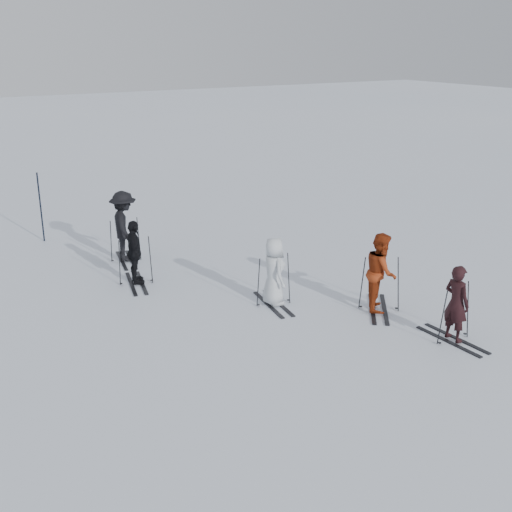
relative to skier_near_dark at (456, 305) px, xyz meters
The scene contains 12 objects.
ground 4.02m from the skier_near_dark, 124.90° to the left, with size 120.00×120.00×0.00m, color silver.
skier_near_dark is the anchor object (origin of this frame).
skier_red 2.03m from the skier_near_dark, 97.52° to the left, with size 0.88×0.69×1.81m, color maroon.
skier_grey 4.13m from the skier_near_dark, 122.19° to the left, with size 0.79×0.51×1.61m, color silver.
skier_uphill_left 7.83m from the skier_near_dark, 125.21° to the left, with size 0.96×0.40×1.64m, color black.
skier_uphill_far 9.22m from the skier_near_dark, 116.58° to the left, with size 1.27×0.73×1.96m, color black.
skis_near_dark 0.18m from the skier_near_dark, ahead, with size 0.92×1.73×1.26m, color black, non-canonical shape.
skis_red 2.03m from the skier_near_dark, 97.52° to the left, with size 0.96×1.82×1.33m, color black, non-canonical shape.
skis_grey 4.14m from the skier_near_dark, 122.19° to the left, with size 0.91×1.72×1.26m, color black, non-canonical shape.
skis_uphill_left 7.83m from the skier_near_dark, 125.21° to the left, with size 0.92×1.74×1.27m, color black, non-canonical shape.
skis_uphill_far 9.22m from the skier_near_dark, 116.58° to the left, with size 0.91×1.72×1.26m, color black, non-canonical shape.
piste_marker 12.64m from the skier_near_dark, 116.71° to the left, with size 0.05×0.05×2.14m, color black.
Camera 1 is at (-7.38, -11.51, 6.00)m, focal length 45.00 mm.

